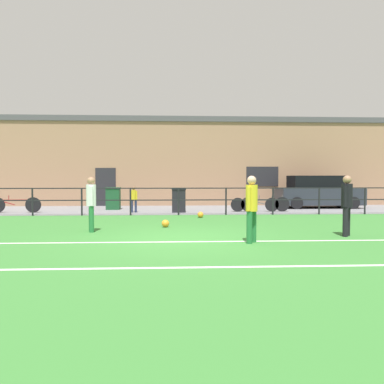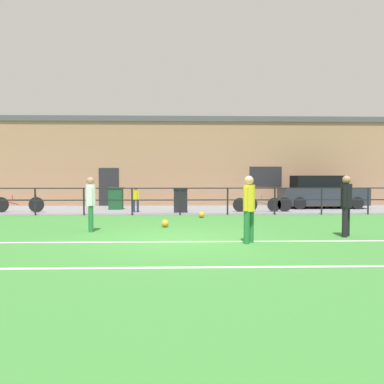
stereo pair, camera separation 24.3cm
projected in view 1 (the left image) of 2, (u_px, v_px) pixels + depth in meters
The scene contains 18 objects.
ground at pixel (181, 239), 9.47m from camera, with size 60.00×44.00×0.04m, color #387A33.
field_line_touchline at pixel (182, 242), 9.01m from camera, with size 36.00×0.11×0.00m, color white.
field_line_hash at pixel (185, 267), 6.43m from camera, with size 36.00×0.11×0.00m, color white.
pavement_strip at pixel (178, 210), 17.95m from camera, with size 48.00×5.00×0.02m, color slate.
perimeter_fence at pixel (179, 197), 15.43m from camera, with size 36.07×0.07×1.15m.
clubhouse_facade at pixel (177, 162), 21.55m from camera, with size 28.00×2.56×4.96m.
player_goalkeeper at pixel (347, 202), 9.86m from camera, with size 0.31×0.37×1.63m.
player_striker at pixel (91, 201), 10.66m from camera, with size 0.28×0.42×1.58m.
player_winger at pixel (252, 205), 8.84m from camera, with size 0.30×0.38×1.61m.
soccer_ball_match at pixel (200, 215), 14.43m from camera, with size 0.24×0.24×0.24m, color orange.
soccer_ball_spare at pixel (165, 223), 11.66m from camera, with size 0.24×0.24×0.24m, color orange.
spectator_child at pixel (134, 198), 16.39m from camera, with size 0.31×0.20×1.15m.
parked_car_red at pixel (318, 193), 19.04m from camera, with size 4.20×1.86×1.65m.
bicycle_parked_0 at pixel (265, 204), 16.83m from camera, with size 2.24×0.04×0.76m.
bicycle_parked_1 at pixel (15, 205), 16.29m from camera, with size 2.24×0.04×0.77m.
bicycle_parked_2 at pixel (255, 204), 16.81m from camera, with size 2.21×0.04×0.73m.
trash_bin_0 at pixel (179, 200), 16.51m from camera, with size 0.63×0.54×1.08m.
trash_bin_1 at pixel (113, 198), 17.92m from camera, with size 0.68×0.58×1.07m.
Camera 1 is at (-0.19, -9.42, 1.57)m, focal length 34.54 mm.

